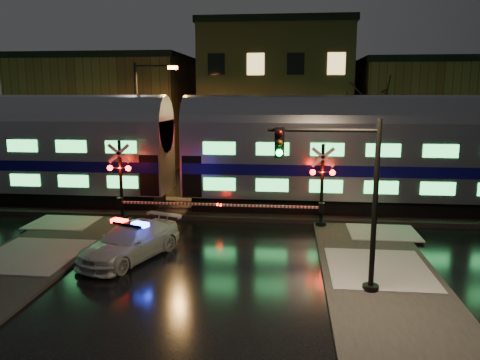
{
  "coord_description": "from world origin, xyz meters",
  "views": [
    {
      "loc": [
        3.28,
        -19.17,
        6.28
      ],
      "look_at": [
        0.96,
        2.5,
        2.2
      ],
      "focal_mm": 35.0,
      "sensor_mm": 36.0,
      "label": 1
    }
  ],
  "objects_px": {
    "crossing_signal_right": "(314,194)",
    "streetlight": "(142,120)",
    "crossing_signal_left": "(128,189)",
    "police_car": "(130,242)",
    "traffic_light": "(347,203)"
  },
  "relations": [
    {
      "from": "crossing_signal_right",
      "to": "crossing_signal_left",
      "type": "relative_size",
      "value": 0.99
    },
    {
      "from": "crossing_signal_right",
      "to": "streetlight",
      "type": "xyz_separation_m",
      "value": [
        -10.28,
        6.7,
        3.01
      ]
    },
    {
      "from": "crossing_signal_right",
      "to": "crossing_signal_left",
      "type": "height_order",
      "value": "crossing_signal_left"
    },
    {
      "from": "crossing_signal_right",
      "to": "traffic_light",
      "type": "distance_m",
      "value": 7.34
    },
    {
      "from": "crossing_signal_left",
      "to": "streetlight",
      "type": "bearing_deg",
      "value": 101.31
    },
    {
      "from": "crossing_signal_right",
      "to": "crossing_signal_left",
      "type": "distance_m",
      "value": 8.94
    },
    {
      "from": "crossing_signal_right",
      "to": "traffic_light",
      "type": "height_order",
      "value": "traffic_light"
    },
    {
      "from": "crossing_signal_right",
      "to": "crossing_signal_left",
      "type": "xyz_separation_m",
      "value": [
        -8.94,
        0.0,
        0.02
      ]
    },
    {
      "from": "crossing_signal_right",
      "to": "streetlight",
      "type": "height_order",
      "value": "streetlight"
    },
    {
      "from": "police_car",
      "to": "crossing_signal_left",
      "type": "xyz_separation_m",
      "value": [
        -1.79,
        4.91,
        0.98
      ]
    },
    {
      "from": "traffic_light",
      "to": "streetlight",
      "type": "relative_size",
      "value": 0.69
    },
    {
      "from": "police_car",
      "to": "traffic_light",
      "type": "bearing_deg",
      "value": 4.85
    },
    {
      "from": "crossing_signal_right",
      "to": "streetlight",
      "type": "distance_m",
      "value": 12.63
    },
    {
      "from": "police_car",
      "to": "traffic_light",
      "type": "xyz_separation_m",
      "value": [
        7.75,
        -2.29,
        2.26
      ]
    },
    {
      "from": "crossing_signal_left",
      "to": "crossing_signal_right",
      "type": "bearing_deg",
      "value": -0.01
    }
  ]
}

